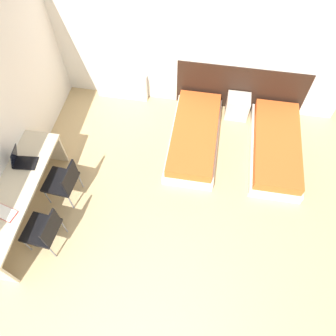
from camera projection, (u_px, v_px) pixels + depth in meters
wall_back at (188, 43)px, 5.59m from camera, size 5.81×0.05×2.70m
headboard_panel at (240, 89)px, 6.19m from camera, size 2.43×0.03×0.99m
bed_near_window at (194, 136)px, 5.97m from camera, size 0.86×1.99×0.37m
bed_near_door at (276, 147)px, 5.84m from camera, size 0.86×1.99×0.37m
nightstand at (237, 106)px, 6.30m from camera, size 0.43×0.35×0.47m
radiator at (122, 86)px, 6.52m from camera, size 1.02×0.12×0.59m
desk at (18, 195)px, 4.85m from camera, size 0.59×2.19×0.73m
chair_near_laptop at (63, 181)px, 5.11m from camera, size 0.50×0.50×0.83m
chair_near_notebook at (44, 230)px, 4.67m from camera, size 0.51×0.51×0.83m
laptop at (22, 161)px, 4.92m from camera, size 0.37×0.27×0.34m
open_notebook at (4, 213)px, 4.52m from camera, size 0.37×0.27×0.02m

